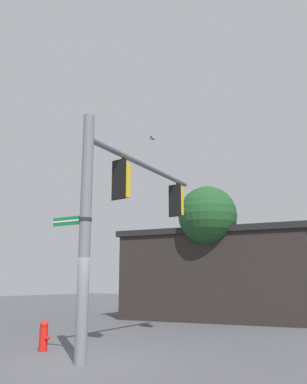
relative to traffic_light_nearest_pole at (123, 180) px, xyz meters
name	(u,v)px	position (x,y,z in m)	size (l,w,h in m)	color
ground_plane	(80,364)	(0.21, -1.67, -4.86)	(80.00, 80.00, 0.00)	#4C4C51
signal_pole	(85,232)	(0.21, -1.67, -1.71)	(0.30, 0.30, 6.31)	slate
mast_arm	(146,166)	(-0.17, 1.33, 0.80)	(0.20, 0.20, 6.04)	slate
traffic_light_nearest_pole	(123,180)	(0.00, 0.00, 0.00)	(0.54, 0.49, 1.31)	black
traffic_light_mid_inner	(178,201)	(-0.46, 3.65, 0.00)	(0.54, 0.49, 1.31)	black
street_name_sign	(78,220)	(-0.05, -1.70, -1.40)	(1.25, 0.34, 0.22)	#147238
bird_flying	(152,138)	(-1.56, 3.52, 2.70)	(0.28, 0.37, 0.09)	gray
storefront_building	(221,275)	(-2.61, 11.10, -2.60)	(10.72, 8.64, 4.50)	#282321
tree_by_storefront	(208,217)	(-1.91, 8.50, 0.12)	(2.89, 2.89, 6.52)	#4C3823
fire_hydrant	(44,336)	(-1.97, -1.04, -4.45)	(0.35, 0.24, 0.82)	red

